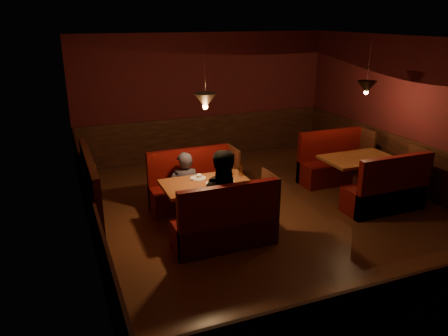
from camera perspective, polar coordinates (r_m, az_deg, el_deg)
name	(u,v)px	position (r m, az deg, el deg)	size (l,w,h in m)	color
room	(259,157)	(7.15, 4.62, 1.39)	(6.02, 7.02, 2.92)	#562F1E
main_table	(207,192)	(6.98, -2.17, -3.20)	(1.39, 0.84, 0.97)	brown
main_bench_far	(193,189)	(7.76, -4.02, -2.77)	(1.53, 0.55, 1.04)	#420A0D
main_bench_near	(227,227)	(6.41, 0.38, -7.70)	(1.53, 0.55, 1.04)	#420A0D
second_table	(358,167)	(8.54, 17.10, 0.09)	(1.33, 0.85, 0.75)	brown
second_bench_far	(333,165)	(9.23, 14.09, 0.32)	(1.47, 0.55, 1.05)	#420A0D
second_bench_near	(387,193)	(8.08, 20.57, -3.09)	(1.47, 0.55, 1.05)	#420A0D
diner_a	(184,173)	(7.39, -5.19, -0.70)	(0.53, 0.35, 1.45)	#2F2D39
diner_b	(227,185)	(6.42, 0.37, -2.29)	(0.85, 0.67, 1.76)	black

